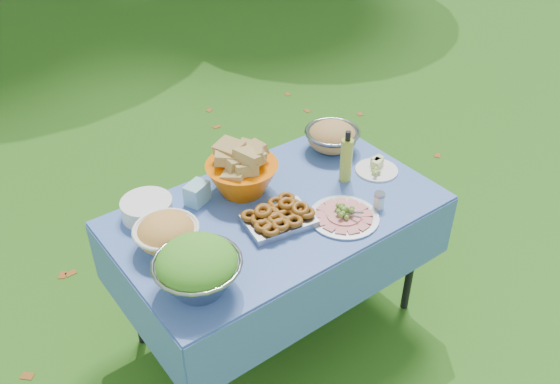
{
  "coord_description": "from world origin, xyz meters",
  "views": [
    {
      "loc": [
        -1.26,
        -1.7,
        2.4
      ],
      "look_at": [
        0.02,
        0.0,
        0.85
      ],
      "focal_mm": 38.0,
      "sensor_mm": 36.0,
      "label": 1
    }
  ],
  "objects_px": {
    "bread_bowl": "(242,170)",
    "pasta_bowl_steel": "(332,136)",
    "picnic_table": "(277,270)",
    "plate_stack": "(147,208)",
    "oil_bottle": "(346,156)",
    "salad_bowl": "(197,268)",
    "charcuterie_platter": "(344,212)"
  },
  "relations": [
    {
      "from": "bread_bowl",
      "to": "pasta_bowl_steel",
      "type": "height_order",
      "value": "bread_bowl"
    },
    {
      "from": "picnic_table",
      "to": "bread_bowl",
      "type": "bearing_deg",
      "value": 101.6
    },
    {
      "from": "plate_stack",
      "to": "bread_bowl",
      "type": "xyz_separation_m",
      "value": [
        0.45,
        -0.09,
        0.07
      ]
    },
    {
      "from": "salad_bowl",
      "to": "oil_bottle",
      "type": "height_order",
      "value": "oil_bottle"
    },
    {
      "from": "picnic_table",
      "to": "charcuterie_platter",
      "type": "xyz_separation_m",
      "value": [
        0.2,
        -0.23,
        0.42
      ]
    },
    {
      "from": "salad_bowl",
      "to": "oil_bottle",
      "type": "distance_m",
      "value": 0.96
    },
    {
      "from": "picnic_table",
      "to": "plate_stack",
      "type": "relative_size",
      "value": 6.4
    },
    {
      "from": "bread_bowl",
      "to": "pasta_bowl_steel",
      "type": "xyz_separation_m",
      "value": [
        0.58,
        0.03,
        -0.04
      ]
    },
    {
      "from": "salad_bowl",
      "to": "plate_stack",
      "type": "height_order",
      "value": "salad_bowl"
    },
    {
      "from": "salad_bowl",
      "to": "oil_bottle",
      "type": "xyz_separation_m",
      "value": [
        0.94,
        0.21,
        0.02
      ]
    },
    {
      "from": "picnic_table",
      "to": "oil_bottle",
      "type": "bearing_deg",
      "value": -1.31
    },
    {
      "from": "picnic_table",
      "to": "pasta_bowl_steel",
      "type": "distance_m",
      "value": 0.74
    },
    {
      "from": "pasta_bowl_steel",
      "to": "charcuterie_platter",
      "type": "distance_m",
      "value": 0.58
    },
    {
      "from": "oil_bottle",
      "to": "plate_stack",
      "type": "bearing_deg",
      "value": 160.64
    },
    {
      "from": "bread_bowl",
      "to": "oil_bottle",
      "type": "height_order",
      "value": "oil_bottle"
    },
    {
      "from": "salad_bowl",
      "to": "charcuterie_platter",
      "type": "distance_m",
      "value": 0.74
    },
    {
      "from": "salad_bowl",
      "to": "plate_stack",
      "type": "relative_size",
      "value": 1.48
    },
    {
      "from": "charcuterie_platter",
      "to": "bread_bowl",
      "type": "bearing_deg",
      "value": 118.27
    },
    {
      "from": "plate_stack",
      "to": "oil_bottle",
      "type": "bearing_deg",
      "value": -19.36
    },
    {
      "from": "salad_bowl",
      "to": "charcuterie_platter",
      "type": "bearing_deg",
      "value": -0.69
    },
    {
      "from": "salad_bowl",
      "to": "bread_bowl",
      "type": "relative_size",
      "value": 1.0
    },
    {
      "from": "pasta_bowl_steel",
      "to": "oil_bottle",
      "type": "relative_size",
      "value": 1.05
    },
    {
      "from": "pasta_bowl_steel",
      "to": "charcuterie_platter",
      "type": "height_order",
      "value": "pasta_bowl_steel"
    },
    {
      "from": "bread_bowl",
      "to": "charcuterie_platter",
      "type": "height_order",
      "value": "bread_bowl"
    },
    {
      "from": "bread_bowl",
      "to": "charcuterie_platter",
      "type": "bearing_deg",
      "value": -61.73
    },
    {
      "from": "bread_bowl",
      "to": "pasta_bowl_steel",
      "type": "distance_m",
      "value": 0.58
    },
    {
      "from": "picnic_table",
      "to": "charcuterie_platter",
      "type": "height_order",
      "value": "charcuterie_platter"
    },
    {
      "from": "plate_stack",
      "to": "pasta_bowl_steel",
      "type": "distance_m",
      "value": 1.03
    },
    {
      "from": "salad_bowl",
      "to": "bread_bowl",
      "type": "bearing_deg",
      "value": 41.4
    },
    {
      "from": "charcuterie_platter",
      "to": "oil_bottle",
      "type": "height_order",
      "value": "oil_bottle"
    },
    {
      "from": "picnic_table",
      "to": "pasta_bowl_steel",
      "type": "xyz_separation_m",
      "value": [
        0.54,
        0.24,
        0.46
      ]
    },
    {
      "from": "salad_bowl",
      "to": "charcuterie_platter",
      "type": "height_order",
      "value": "salad_bowl"
    }
  ]
}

